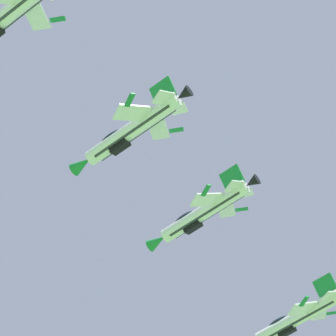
{
  "coord_description": "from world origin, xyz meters",
  "views": [
    {
      "loc": [
        -5.47,
        -0.82,
        1.48
      ],
      "look_at": [
        -15.65,
        45.02,
        79.9
      ],
      "focal_mm": 86.55,
      "sensor_mm": 36.0,
      "label": 1
    }
  ],
  "objects_px": {
    "fighter_jet_left_outer": "(203,213)",
    "fighter_jet_right_outer": "(297,318)",
    "fighter_jet_left_wing": "(5,17)",
    "fighter_jet_right_wing": "(131,131)"
  },
  "relations": [
    {
      "from": "fighter_jet_right_wing",
      "to": "fighter_jet_left_outer",
      "type": "relative_size",
      "value": 1.0
    },
    {
      "from": "fighter_jet_left_outer",
      "to": "fighter_jet_right_outer",
      "type": "bearing_deg",
      "value": -2.95
    },
    {
      "from": "fighter_jet_right_outer",
      "to": "fighter_jet_left_outer",
      "type": "bearing_deg",
      "value": 177.05
    },
    {
      "from": "fighter_jet_right_wing",
      "to": "fighter_jet_right_outer",
      "type": "bearing_deg",
      "value": 0.82
    },
    {
      "from": "fighter_jet_left_wing",
      "to": "fighter_jet_right_outer",
      "type": "relative_size",
      "value": 1.0
    },
    {
      "from": "fighter_jet_left_outer",
      "to": "fighter_jet_left_wing",
      "type": "bearing_deg",
      "value": 179.04
    },
    {
      "from": "fighter_jet_right_wing",
      "to": "fighter_jet_left_outer",
      "type": "height_order",
      "value": "fighter_jet_left_outer"
    },
    {
      "from": "fighter_jet_left_outer",
      "to": "fighter_jet_right_outer",
      "type": "height_order",
      "value": "fighter_jet_left_outer"
    },
    {
      "from": "fighter_jet_right_wing",
      "to": "fighter_jet_right_outer",
      "type": "distance_m",
      "value": 33.73
    },
    {
      "from": "fighter_jet_left_wing",
      "to": "fighter_jet_right_wing",
      "type": "height_order",
      "value": "fighter_jet_left_wing"
    }
  ]
}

